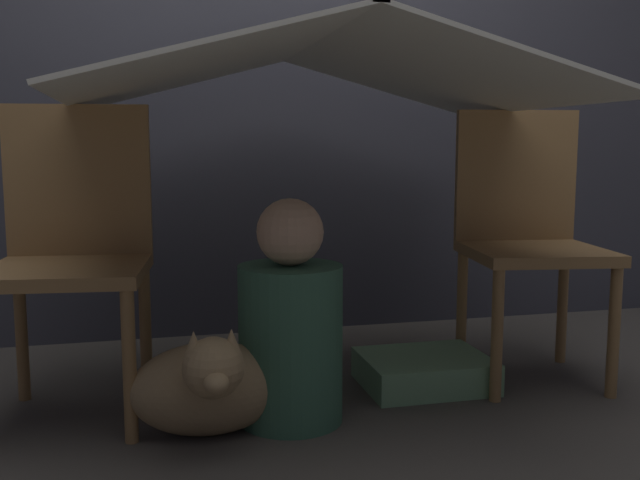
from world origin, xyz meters
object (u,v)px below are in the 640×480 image
chair_right (527,230)px  chair_left (73,245)px  dog (209,385)px  person_front (291,328)px

chair_right → chair_left: bearing=-171.4°
dog → person_front: bearing=16.8°
chair_right → dog: bearing=-156.0°
chair_left → person_front: 0.67m
chair_right → person_front: chair_right is taller
person_front → dog: (-0.24, -0.07, -0.12)m
chair_left → chair_right: same height
person_front → dog: person_front is taller
person_front → dog: size_ratio=1.50×
chair_right → person_front: 0.92m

